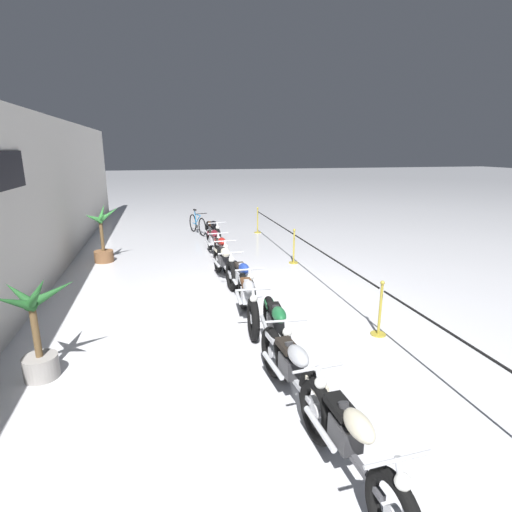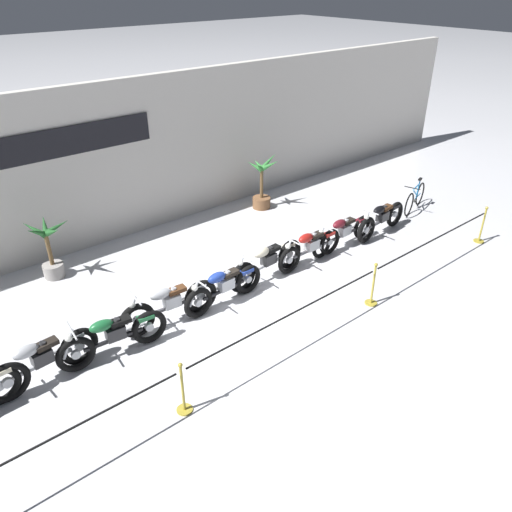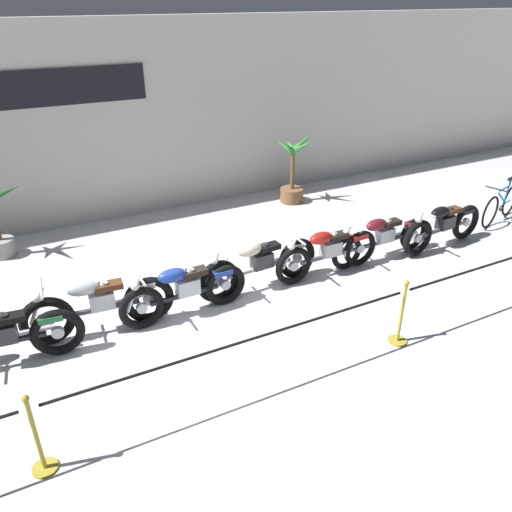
{
  "view_description": "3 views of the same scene",
  "coord_description": "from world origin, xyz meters",
  "px_view_note": "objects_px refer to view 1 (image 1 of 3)",
  "views": [
    {
      "loc": [
        -8.52,
        2.21,
        3.33
      ],
      "look_at": [
        -0.01,
        0.2,
        0.98
      ],
      "focal_mm": 28.0,
      "sensor_mm": 36.0,
      "label": 1
    },
    {
      "loc": [
        -5.38,
        -7.0,
        6.52
      ],
      "look_at": [
        0.75,
        0.42,
        0.99
      ],
      "focal_mm": 35.0,
      "sensor_mm": 36.0,
      "label": 2
    },
    {
      "loc": [
        -2.1,
        -5.91,
        4.59
      ],
      "look_at": [
        1.2,
        0.56,
        0.75
      ],
      "focal_mm": 35.0,
      "sensor_mm": 36.0,
      "label": 3
    }
  ],
  "objects_px": {
    "motorcycle_blue_4": "(242,280)",
    "potted_palm_left_of_row": "(103,240)",
    "bicycle": "(197,224)",
    "stanchion_far_right": "(258,224)",
    "motorcycle_green_2": "(277,329)",
    "stanchion_mid_left": "(380,317)",
    "motorcycle_cream_5": "(224,263)",
    "potted_palm_right_of_row": "(37,334)",
    "motorcycle_cream_0": "(347,442)",
    "motorcycle_maroon_7": "(214,242)",
    "stanchion_far_left": "(355,278)",
    "motorcycle_red_6": "(221,251)",
    "motorcycle_black_8": "(213,232)",
    "motorcycle_silver_3": "(248,300)",
    "motorcycle_silver_1": "(292,372)",
    "stanchion_mid_right": "(294,252)"
  },
  "relations": [
    {
      "from": "potted_palm_right_of_row",
      "to": "motorcycle_cream_0",
      "type": "bearing_deg",
      "value": -128.77
    },
    {
      "from": "motorcycle_red_6",
      "to": "motorcycle_cream_5",
      "type": "bearing_deg",
      "value": 174.73
    },
    {
      "from": "motorcycle_blue_4",
      "to": "stanchion_far_left",
      "type": "bearing_deg",
      "value": -122.67
    },
    {
      "from": "motorcycle_maroon_7",
      "to": "stanchion_mid_left",
      "type": "xyz_separation_m",
      "value": [
        -6.4,
        -2.21,
        -0.1
      ]
    },
    {
      "from": "motorcycle_blue_4",
      "to": "motorcycle_red_6",
      "type": "distance_m",
      "value": 2.76
    },
    {
      "from": "motorcycle_silver_3",
      "to": "potted_palm_right_of_row",
      "type": "height_order",
      "value": "potted_palm_right_of_row"
    },
    {
      "from": "motorcycle_maroon_7",
      "to": "stanchion_mid_left",
      "type": "distance_m",
      "value": 6.77
    },
    {
      "from": "motorcycle_red_6",
      "to": "potted_palm_left_of_row",
      "type": "relative_size",
      "value": 1.25
    },
    {
      "from": "bicycle",
      "to": "motorcycle_maroon_7",
      "type": "bearing_deg",
      "value": -176.71
    },
    {
      "from": "motorcycle_black_8",
      "to": "bicycle",
      "type": "relative_size",
      "value": 1.3
    },
    {
      "from": "stanchion_far_left",
      "to": "stanchion_mid_left",
      "type": "relative_size",
      "value": 13.34
    },
    {
      "from": "potted_palm_left_of_row",
      "to": "stanchion_mid_left",
      "type": "xyz_separation_m",
      "value": [
        -6.42,
        -5.57,
        -0.31
      ]
    },
    {
      "from": "motorcycle_green_2",
      "to": "stanchion_mid_left",
      "type": "distance_m",
      "value": 2.06
    },
    {
      "from": "motorcycle_silver_1",
      "to": "potted_palm_right_of_row",
      "type": "xyz_separation_m",
      "value": [
        1.47,
        3.44,
        0.24
      ]
    },
    {
      "from": "motorcycle_green_2",
      "to": "stanchion_far_left",
      "type": "xyz_separation_m",
      "value": [
        1.31,
        -2.04,
        0.3
      ]
    },
    {
      "from": "bicycle",
      "to": "stanchion_far_right",
      "type": "xyz_separation_m",
      "value": [
        -0.38,
        -2.41,
        -0.03
      ]
    },
    {
      "from": "motorcycle_cream_0",
      "to": "stanchion_mid_right",
      "type": "xyz_separation_m",
      "value": [
        7.92,
        -2.09,
        -0.13
      ]
    },
    {
      "from": "motorcycle_blue_4",
      "to": "potted_palm_left_of_row",
      "type": "xyz_separation_m",
      "value": [
        4.05,
        3.48,
        0.21
      ]
    },
    {
      "from": "bicycle",
      "to": "stanchion_far_left",
      "type": "height_order",
      "value": "stanchion_far_left"
    },
    {
      "from": "motorcycle_blue_4",
      "to": "potted_palm_left_of_row",
      "type": "distance_m",
      "value": 5.34
    },
    {
      "from": "motorcycle_cream_0",
      "to": "stanchion_far_left",
      "type": "height_order",
      "value": "stanchion_far_left"
    },
    {
      "from": "motorcycle_red_6",
      "to": "potted_palm_right_of_row",
      "type": "height_order",
      "value": "potted_palm_right_of_row"
    },
    {
      "from": "motorcycle_cream_5",
      "to": "stanchion_mid_right",
      "type": "height_order",
      "value": "stanchion_mid_right"
    },
    {
      "from": "bicycle",
      "to": "potted_palm_left_of_row",
      "type": "distance_m",
      "value": 4.75
    },
    {
      "from": "motorcycle_maroon_7",
      "to": "motorcycle_silver_3",
      "type": "bearing_deg",
      "value": 179.67
    },
    {
      "from": "motorcycle_cream_5",
      "to": "stanchion_mid_left",
      "type": "relative_size",
      "value": 2.22
    },
    {
      "from": "motorcycle_silver_3",
      "to": "bicycle",
      "type": "height_order",
      "value": "motorcycle_silver_3"
    },
    {
      "from": "motorcycle_silver_1",
      "to": "potted_palm_right_of_row",
      "type": "relative_size",
      "value": 1.41
    },
    {
      "from": "motorcycle_maroon_7",
      "to": "potted_palm_left_of_row",
      "type": "distance_m",
      "value": 3.36
    },
    {
      "from": "motorcycle_black_8",
      "to": "stanchion_mid_left",
      "type": "distance_m",
      "value": 8.1
    },
    {
      "from": "motorcycle_cream_5",
      "to": "bicycle",
      "type": "distance_m",
      "value": 6.17
    },
    {
      "from": "motorcycle_cream_0",
      "to": "motorcycle_green_2",
      "type": "relative_size",
      "value": 1.08
    },
    {
      "from": "motorcycle_maroon_7",
      "to": "stanchion_far_right",
      "type": "xyz_separation_m",
      "value": [
        3.18,
        -2.21,
        -0.1
      ]
    },
    {
      "from": "motorcycle_blue_4",
      "to": "potted_palm_left_of_row",
      "type": "relative_size",
      "value": 1.22
    },
    {
      "from": "motorcycle_silver_3",
      "to": "motorcycle_black_8",
      "type": "relative_size",
      "value": 1.03
    },
    {
      "from": "motorcycle_cream_0",
      "to": "motorcycle_maroon_7",
      "type": "distance_m",
      "value": 9.39
    },
    {
      "from": "motorcycle_blue_4",
      "to": "motorcycle_black_8",
      "type": "bearing_deg",
      "value": -0.36
    },
    {
      "from": "motorcycle_green_2",
      "to": "motorcycle_cream_5",
      "type": "distance_m",
      "value": 4.08
    },
    {
      "from": "motorcycle_silver_1",
      "to": "motorcycle_silver_3",
      "type": "bearing_deg",
      "value": 0.57
    },
    {
      "from": "motorcycle_red_6",
      "to": "stanchion_mid_left",
      "type": "xyz_separation_m",
      "value": [
        -5.13,
        -2.16,
        -0.11
      ]
    },
    {
      "from": "motorcycle_black_8",
      "to": "motorcycle_silver_1",
      "type": "bearing_deg",
      "value": 179.03
    },
    {
      "from": "motorcycle_maroon_7",
      "to": "potted_palm_right_of_row",
      "type": "xyz_separation_m",
      "value": [
        -6.53,
        3.44,
        0.25
      ]
    },
    {
      "from": "motorcycle_cream_0",
      "to": "stanchion_far_left",
      "type": "bearing_deg",
      "value": -27.43
    },
    {
      "from": "motorcycle_cream_0",
      "to": "potted_palm_right_of_row",
      "type": "xyz_separation_m",
      "value": [
        2.86,
        3.56,
        0.22
      ]
    },
    {
      "from": "motorcycle_blue_4",
      "to": "stanchion_far_right",
      "type": "height_order",
      "value": "stanchion_far_right"
    },
    {
      "from": "motorcycle_black_8",
      "to": "motorcycle_blue_4",
      "type": "bearing_deg",
      "value": 179.64
    },
    {
      "from": "motorcycle_cream_0",
      "to": "motorcycle_silver_1",
      "type": "xyz_separation_m",
      "value": [
        1.39,
        0.12,
        -0.01
      ]
    },
    {
      "from": "motorcycle_silver_3",
      "to": "motorcycle_maroon_7",
      "type": "xyz_separation_m",
      "value": [
        5.31,
        -0.03,
        -0.02
      ]
    },
    {
      "from": "motorcycle_silver_1",
      "to": "stanchion_far_right",
      "type": "distance_m",
      "value": 11.39
    },
    {
      "from": "potted_palm_right_of_row",
      "to": "motorcycle_silver_1",
      "type": "bearing_deg",
      "value": -113.14
    }
  ]
}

